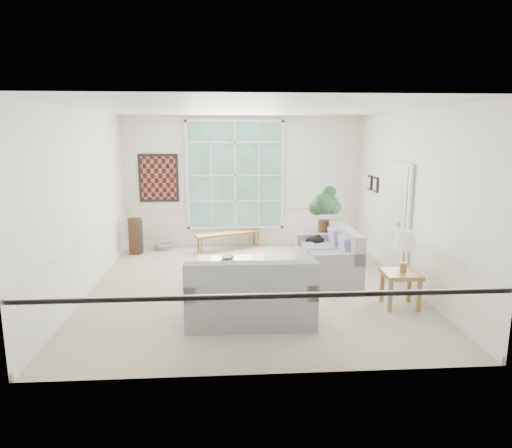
{
  "coord_description": "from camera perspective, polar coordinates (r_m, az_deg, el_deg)",
  "views": [
    {
      "loc": [
        -0.42,
        -7.59,
        2.61
      ],
      "look_at": [
        0.1,
        0.2,
        1.05
      ],
      "focal_mm": 32.0,
      "sensor_mm": 36.0,
      "label": 1
    }
  ],
  "objects": [
    {
      "name": "wall_left",
      "position": [
        8.02,
        -20.7,
        2.61
      ],
      "size": [
        0.02,
        6.0,
        3.0
      ],
      "primitive_type": "cube",
      "color": "white",
      "rests_on": "ground"
    },
    {
      "name": "cat",
      "position": [
        9.01,
        7.36,
        -1.98
      ],
      "size": [
        0.41,
        0.33,
        0.17
      ],
      "primitive_type": "ellipsoid",
      "rotation": [
        0.0,
        0.0,
        -0.23
      ],
      "color": "black",
      "rests_on": "loveseat_right"
    },
    {
      "name": "houseplant",
      "position": [
        9.4,
        8.65,
        1.88
      ],
      "size": [
        0.59,
        0.59,
        0.96
      ],
      "primitive_type": null,
      "rotation": [
        0.0,
        0.0,
        -0.06
      ],
      "color": "#234828",
      "rests_on": "end_table"
    },
    {
      "name": "ceiling",
      "position": [
        7.61,
        -0.67,
        14.23
      ],
      "size": [
        5.5,
        6.0,
        0.02
      ],
      "primitive_type": "cube",
      "color": "white",
      "rests_on": "ground"
    },
    {
      "name": "pewter_bowl",
      "position": [
        8.06,
        -3.58,
        -4.16
      ],
      "size": [
        0.36,
        0.36,
        0.07
      ],
      "primitive_type": "imported",
      "rotation": [
        0.0,
        0.0,
        0.41
      ],
      "color": "#9B9BA0",
      "rests_on": "coffee_table"
    },
    {
      "name": "window_bench",
      "position": [
        10.49,
        -3.42,
        -2.08
      ],
      "size": [
        1.57,
        0.89,
        0.37
      ],
      "primitive_type": "cube",
      "rotation": [
        0.0,
        0.0,
        0.4
      ],
      "color": "olive",
      "rests_on": "floor"
    },
    {
      "name": "wall_right",
      "position": [
        8.3,
        18.7,
        3.02
      ],
      "size": [
        0.02,
        6.0,
        3.0
      ],
      "primitive_type": "cube",
      "color": "white",
      "rests_on": "ground"
    },
    {
      "name": "wall_back",
      "position": [
        10.66,
        -1.55,
        5.32
      ],
      "size": [
        5.5,
        0.02,
        3.0
      ],
      "primitive_type": "cube",
      "color": "white",
      "rests_on": "ground"
    },
    {
      "name": "loveseat_right",
      "position": [
        8.5,
        8.9,
        -3.51
      ],
      "size": [
        0.93,
        1.72,
        0.92
      ],
      "primitive_type": "cube",
      "rotation": [
        0.0,
        0.0,
        0.03
      ],
      "color": "gray",
      "rests_on": "floor"
    },
    {
      "name": "entry_door",
      "position": [
        8.91,
        16.82,
        0.72
      ],
      "size": [
        0.08,
        0.9,
        2.1
      ],
      "primitive_type": "cube",
      "color": "white",
      "rests_on": "floor"
    },
    {
      "name": "side_table",
      "position": [
        7.35,
        17.58,
        -7.78
      ],
      "size": [
        0.56,
        0.56,
        0.55
      ],
      "primitive_type": "cube",
      "rotation": [
        0.0,
        0.0,
        -0.05
      ],
      "color": "olive",
      "rests_on": "floor"
    },
    {
      "name": "wall_frame_far",
      "position": [
        10.29,
        13.97,
        5.06
      ],
      "size": [
        0.04,
        0.26,
        0.32
      ],
      "primitive_type": "cube",
      "color": "black",
      "rests_on": "wall_right"
    },
    {
      "name": "wall_front",
      "position": [
        4.74,
        1.37,
        -2.26
      ],
      "size": [
        5.5,
        0.02,
        3.0
      ],
      "primitive_type": "cube",
      "color": "white",
      "rests_on": "ground"
    },
    {
      "name": "wall_art",
      "position": [
        10.7,
        -12.08,
        5.64
      ],
      "size": [
        0.9,
        0.06,
        1.1
      ],
      "primitive_type": "cube",
      "color": "maroon",
      "rests_on": "wall_back"
    },
    {
      "name": "floor",
      "position": [
        8.04,
        -0.62,
        -7.68
      ],
      "size": [
        5.5,
        6.0,
        0.01
      ],
      "primitive_type": "cube",
      "color": "#ADA293",
      "rests_on": "ground"
    },
    {
      "name": "wall_frame_near",
      "position": [
        9.91,
        14.67,
        4.79
      ],
      "size": [
        0.04,
        0.26,
        0.32
      ],
      "primitive_type": "cube",
      "color": "black",
      "rests_on": "wall_right"
    },
    {
      "name": "pet_bed",
      "position": [
        10.65,
        -11.51,
        -2.76
      ],
      "size": [
        0.52,
        0.52,
        0.13
      ],
      "primitive_type": "cylinder",
      "rotation": [
        0.0,
        0.0,
        0.28
      ],
      "color": "gray",
      "rests_on": "floor"
    },
    {
      "name": "window_back",
      "position": [
        10.6,
        -2.63,
        6.1
      ],
      "size": [
        2.3,
        0.08,
        2.4
      ],
      "primitive_type": "cube",
      "color": "white",
      "rests_on": "wall_back"
    },
    {
      "name": "end_table",
      "position": [
        9.57,
        8.83,
        -2.76
      ],
      "size": [
        0.7,
        0.7,
        0.61
      ],
      "primitive_type": "cube",
      "rotation": [
        0.0,
        0.0,
        -0.16
      ],
      "color": "olive",
      "rests_on": "floor"
    },
    {
      "name": "coffee_table",
      "position": [
        8.14,
        -3.05,
        -5.81
      ],
      "size": [
        1.2,
        0.72,
        0.43
      ],
      "primitive_type": "cube",
      "rotation": [
        0.0,
        0.0,
        0.08
      ],
      "color": "olive",
      "rests_on": "floor"
    },
    {
      "name": "table_lamp",
      "position": [
        7.21,
        18.05,
        -3.28
      ],
      "size": [
        0.4,
        0.4,
        0.64
      ],
      "primitive_type": null,
      "rotation": [
        0.0,
        0.0,
        0.09
      ],
      "color": "silver",
      "rests_on": "side_table"
    },
    {
      "name": "floor_speaker",
      "position": [
        10.3,
        -14.81,
        -1.46
      ],
      "size": [
        0.29,
        0.25,
        0.8
      ],
      "primitive_type": "cube",
      "rotation": [
        0.0,
        0.0,
        -0.23
      ],
      "color": "#3D2216",
      "rests_on": "floor"
    },
    {
      "name": "loveseat_front",
      "position": [
        6.43,
        -0.69,
        -8.07
      ],
      "size": [
        1.78,
        0.95,
        0.96
      ],
      "primitive_type": "cube",
      "rotation": [
        0.0,
        0.0,
        -0.02
      ],
      "color": "gray",
      "rests_on": "floor"
    },
    {
      "name": "door_sidelight",
      "position": [
        8.31,
        18.37,
        0.6
      ],
      "size": [
        0.08,
        0.26,
        1.9
      ],
      "primitive_type": "cube",
      "color": "white",
      "rests_on": "wall_right"
    }
  ]
}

